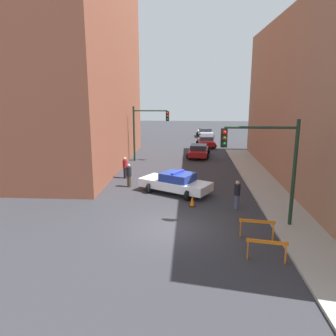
{
  "coord_description": "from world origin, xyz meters",
  "views": [
    {
      "loc": [
        0.84,
        -15.02,
        6.57
      ],
      "look_at": [
        -0.57,
        6.77,
        1.44
      ],
      "focal_mm": 35.0,
      "sensor_mm": 36.0,
      "label": 1
    }
  ],
  "objects_px": {
    "parked_car_mid": "(206,141)",
    "traffic_cone": "(192,201)",
    "police_car": "(176,183)",
    "traffic_light_near": "(270,157)",
    "barrier_front": "(267,247)",
    "pedestrian_corner": "(125,167)",
    "pedestrian_sidewalk": "(237,194)",
    "parked_car_near": "(199,151)",
    "pedestrian_crossing": "(129,175)",
    "parked_car_far": "(205,133)",
    "traffic_light_far": "(145,126)",
    "barrier_mid": "(257,226)"
  },
  "relations": [
    {
      "from": "parked_car_mid",
      "to": "traffic_cone",
      "type": "xyz_separation_m",
      "value": [
        -1.82,
        -21.23,
        -0.36
      ]
    },
    {
      "from": "parked_car_mid",
      "to": "police_car",
      "type": "bearing_deg",
      "value": -100.89
    },
    {
      "from": "traffic_light_near",
      "to": "barrier_front",
      "type": "distance_m",
      "value": 4.67
    },
    {
      "from": "pedestrian_corner",
      "to": "pedestrian_sidewalk",
      "type": "bearing_deg",
      "value": 10.07
    },
    {
      "from": "traffic_cone",
      "to": "barrier_front",
      "type": "bearing_deg",
      "value": -65.31
    },
    {
      "from": "parked_car_near",
      "to": "pedestrian_crossing",
      "type": "bearing_deg",
      "value": -109.76
    },
    {
      "from": "parked_car_far",
      "to": "barrier_front",
      "type": "xyz_separation_m",
      "value": [
        0.76,
        -36.12,
        -0.06
      ]
    },
    {
      "from": "traffic_light_near",
      "to": "pedestrian_corner",
      "type": "height_order",
      "value": "traffic_light_near"
    },
    {
      "from": "traffic_light_far",
      "to": "barrier_front",
      "type": "distance_m",
      "value": 20.38
    },
    {
      "from": "traffic_light_near",
      "to": "pedestrian_crossing",
      "type": "xyz_separation_m",
      "value": [
        -8.05,
        6.37,
        -2.67
      ]
    },
    {
      "from": "police_car",
      "to": "parked_car_near",
      "type": "height_order",
      "value": "police_car"
    },
    {
      "from": "traffic_light_near",
      "to": "parked_car_near",
      "type": "height_order",
      "value": "traffic_light_near"
    },
    {
      "from": "parked_car_mid",
      "to": "traffic_light_near",
      "type": "bearing_deg",
      "value": -87.77
    },
    {
      "from": "police_car",
      "to": "barrier_front",
      "type": "bearing_deg",
      "value": -126.39
    },
    {
      "from": "parked_car_near",
      "to": "pedestrian_crossing",
      "type": "height_order",
      "value": "pedestrian_crossing"
    },
    {
      "from": "police_car",
      "to": "parked_car_mid",
      "type": "bearing_deg",
      "value": 20.44
    },
    {
      "from": "traffic_light_near",
      "to": "parked_car_near",
      "type": "xyz_separation_m",
      "value": [
        -2.9,
        17.41,
        -2.86
      ]
    },
    {
      "from": "traffic_cone",
      "to": "parked_car_mid",
      "type": "bearing_deg",
      "value": 85.09
    },
    {
      "from": "traffic_light_near",
      "to": "police_car",
      "type": "xyz_separation_m",
      "value": [
        -4.72,
        5.11,
        -2.81
      ]
    },
    {
      "from": "traffic_cone",
      "to": "traffic_light_far",
      "type": "bearing_deg",
      "value": 109.19
    },
    {
      "from": "barrier_front",
      "to": "barrier_mid",
      "type": "height_order",
      "value": "same"
    },
    {
      "from": "barrier_front",
      "to": "parked_car_far",
      "type": "bearing_deg",
      "value": 91.21
    },
    {
      "from": "barrier_mid",
      "to": "police_car",
      "type": "bearing_deg",
      "value": 121.04
    },
    {
      "from": "parked_car_mid",
      "to": "pedestrian_corner",
      "type": "relative_size",
      "value": 2.63
    },
    {
      "from": "barrier_front",
      "to": "traffic_light_near",
      "type": "bearing_deg",
      "value": 77.65
    },
    {
      "from": "traffic_light_far",
      "to": "parked_car_far",
      "type": "distance_m",
      "value": 18.66
    },
    {
      "from": "parked_car_mid",
      "to": "pedestrian_crossing",
      "type": "bearing_deg",
      "value": -111.69
    },
    {
      "from": "police_car",
      "to": "pedestrian_sidewalk",
      "type": "distance_m",
      "value": 4.5
    },
    {
      "from": "traffic_light_far",
      "to": "barrier_front",
      "type": "relative_size",
      "value": 3.28
    },
    {
      "from": "parked_car_far",
      "to": "barrier_mid",
      "type": "bearing_deg",
      "value": -94.39
    },
    {
      "from": "parked_car_near",
      "to": "traffic_light_far",
      "type": "bearing_deg",
      "value": -152.17
    },
    {
      "from": "traffic_light_near",
      "to": "traffic_light_far",
      "type": "xyz_separation_m",
      "value": [
        -8.03,
        15.27,
        -0.13
      ]
    },
    {
      "from": "barrier_mid",
      "to": "traffic_cone",
      "type": "distance_m",
      "value": 5.06
    },
    {
      "from": "parked_car_far",
      "to": "pedestrian_crossing",
      "type": "bearing_deg",
      "value": -109.67
    },
    {
      "from": "traffic_light_near",
      "to": "barrier_mid",
      "type": "height_order",
      "value": "traffic_light_near"
    },
    {
      "from": "pedestrian_crossing",
      "to": "parked_car_mid",
      "type": "bearing_deg",
      "value": 77.37
    },
    {
      "from": "police_car",
      "to": "traffic_cone",
      "type": "relative_size",
      "value": 7.63
    },
    {
      "from": "parked_car_near",
      "to": "barrier_mid",
      "type": "distance_m",
      "value": 19.01
    },
    {
      "from": "parked_car_mid",
      "to": "traffic_cone",
      "type": "height_order",
      "value": "parked_car_mid"
    },
    {
      "from": "pedestrian_crossing",
      "to": "pedestrian_sidewalk",
      "type": "distance_m",
      "value": 7.98
    },
    {
      "from": "parked_car_near",
      "to": "parked_car_mid",
      "type": "distance_m",
      "value": 6.58
    },
    {
      "from": "traffic_light_far",
      "to": "traffic_cone",
      "type": "height_order",
      "value": "traffic_light_far"
    },
    {
      "from": "police_car",
      "to": "pedestrian_crossing",
      "type": "height_order",
      "value": "pedestrian_crossing"
    },
    {
      "from": "parked_car_near",
      "to": "pedestrian_sidewalk",
      "type": "xyz_separation_m",
      "value": [
        1.79,
        -14.99,
        0.19
      ]
    },
    {
      "from": "parked_car_near",
      "to": "parked_car_far",
      "type": "relative_size",
      "value": 1.0
    },
    {
      "from": "traffic_light_near",
      "to": "pedestrian_corner",
      "type": "xyz_separation_m",
      "value": [
        -8.77,
        8.7,
        -2.67
      ]
    },
    {
      "from": "traffic_light_near",
      "to": "parked_car_far",
      "type": "height_order",
      "value": "traffic_light_near"
    },
    {
      "from": "barrier_mid",
      "to": "traffic_light_near",
      "type": "bearing_deg",
      "value": 63.1
    },
    {
      "from": "pedestrian_corner",
      "to": "police_car",
      "type": "bearing_deg",
      "value": 7.87
    },
    {
      "from": "pedestrian_corner",
      "to": "parked_car_mid",
      "type": "bearing_deg",
      "value": 114.83
    }
  ]
}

